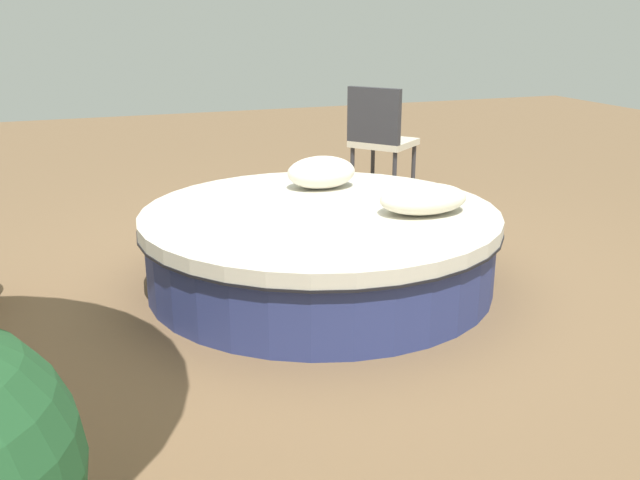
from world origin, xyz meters
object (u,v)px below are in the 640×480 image
object	(u,v)px
patio_chair	(379,132)
round_bed	(320,246)
throw_pillow_0	(423,199)
throw_pillow_1	(321,172)

from	to	relation	value
patio_chair	round_bed	bearing A→B (deg)	-71.61
throw_pillow_0	patio_chair	size ratio (longest dim) A/B	0.56
round_bed	patio_chair	xyz separation A→B (m)	(1.34, 2.04, 0.31)
throw_pillow_0	throw_pillow_1	world-z (taller)	throw_pillow_1
throw_pillow_0	patio_chair	distance (m)	2.44
throw_pillow_1	patio_chair	xyz separation A→B (m)	(1.13, 1.51, -0.03)
round_bed	throw_pillow_0	world-z (taller)	throw_pillow_0
throw_pillow_0	round_bed	bearing A→B (deg)	154.25
round_bed	throw_pillow_1	bearing A→B (deg)	68.88
round_bed	throw_pillow_0	distance (m)	0.70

